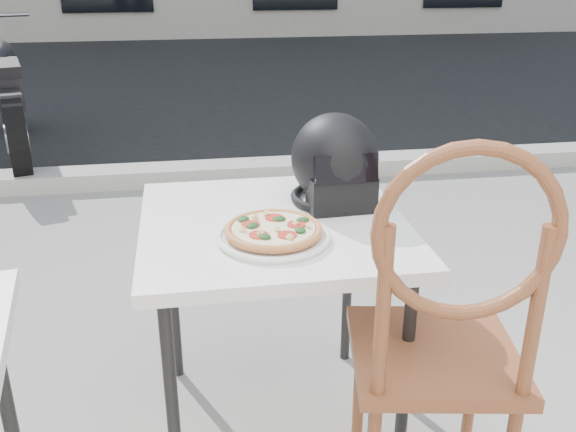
{
  "coord_description": "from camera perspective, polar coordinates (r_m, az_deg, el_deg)",
  "views": [
    {
      "loc": [
        -0.41,
        -1.4,
        1.53
      ],
      "look_at": [
        -0.14,
        0.3,
        0.82
      ],
      "focal_mm": 40.0,
      "sensor_mm": 36.0,
      "label": 1
    }
  ],
  "objects": [
    {
      "name": "street_asphalt",
      "position": [
        8.55,
        -6.29,
        12.1
      ],
      "size": [
        30.0,
        8.0,
        0.0
      ],
      "primitive_type": "cube",
      "color": "black",
      "rests_on": "ground"
    },
    {
      "name": "curb",
      "position": [
        4.66,
        -3.54,
        4.06
      ],
      "size": [
        30.0,
        0.25,
        0.12
      ],
      "primitive_type": "cube",
      "color": "#9D9C93",
      "rests_on": "ground"
    },
    {
      "name": "cafe_table_main",
      "position": [
        1.99,
        -1.26,
        -2.24
      ],
      "size": [
        0.81,
        0.81,
        0.77
      ],
      "rotation": [
        0.0,
        0.0,
        0.01
      ],
      "color": "white",
      "rests_on": "ground"
    },
    {
      "name": "plate",
      "position": [
        1.83,
        -1.3,
        -1.84
      ],
      "size": [
        0.4,
        0.4,
        0.02
      ],
      "rotation": [
        0.0,
        0.0,
        0.25
      ],
      "color": "white",
      "rests_on": "cafe_table_main"
    },
    {
      "name": "pizza",
      "position": [
        1.82,
        -1.3,
        -1.21
      ],
      "size": [
        0.3,
        0.3,
        0.03
      ],
      "rotation": [
        0.0,
        0.0,
        -0.07
      ],
      "color": "#C57C48",
      "rests_on": "plate"
    },
    {
      "name": "helmet",
      "position": [
        2.08,
        4.23,
        4.63
      ],
      "size": [
        0.3,
        0.31,
        0.29
      ],
      "rotation": [
        0.0,
        0.0,
        0.05
      ],
      "color": "black",
      "rests_on": "cafe_table_main"
    },
    {
      "name": "cafe_chair_main",
      "position": [
        1.71,
        13.81,
        -9.35
      ],
      "size": [
        0.52,
        0.52,
        1.17
      ],
      "rotation": [
        0.0,
        0.0,
        2.97
      ],
      "color": "brown",
      "rests_on": "ground"
    },
    {
      "name": "motorcycle",
      "position": [
        5.58,
        -23.62,
        9.64
      ],
      "size": [
        0.76,
        2.08,
        1.06
      ],
      "rotation": [
        0.0,
        0.0,
        0.27
      ],
      "color": "black",
      "rests_on": "street_asphalt"
    }
  ]
}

